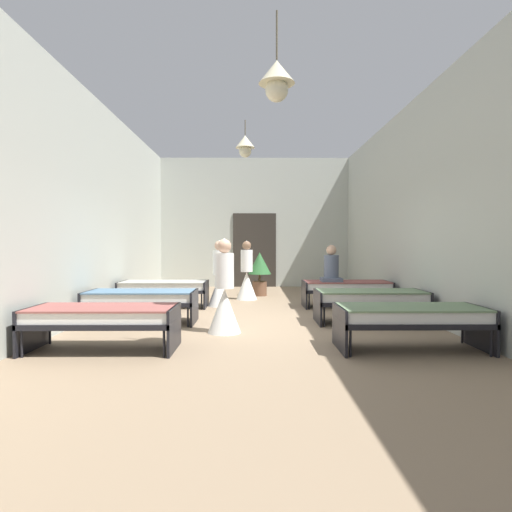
# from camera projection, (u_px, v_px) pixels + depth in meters

# --- Properties ---
(ground_plane) EXTENTS (6.73, 13.44, 0.10)m
(ground_plane) POSITION_uv_depth(u_px,v_px,m) (256.00, 326.00, 7.45)
(ground_plane) COLOR #8C755B
(room_shell) EXTENTS (6.53, 13.04, 4.21)m
(room_shell) POSITION_uv_depth(u_px,v_px,m) (255.00, 210.00, 8.74)
(room_shell) COLOR #B2B7AD
(room_shell) RESTS_ON ground
(bed_left_row_0) EXTENTS (1.90, 0.84, 0.57)m
(bed_left_row_0) POSITION_uv_depth(u_px,v_px,m) (103.00, 317.00, 5.52)
(bed_left_row_0) COLOR black
(bed_left_row_0) RESTS_ON ground
(bed_right_row_0) EXTENTS (1.90, 0.84, 0.57)m
(bed_right_row_0) POSITION_uv_depth(u_px,v_px,m) (410.00, 317.00, 5.55)
(bed_right_row_0) COLOR black
(bed_right_row_0) RESTS_ON ground
(bed_left_row_1) EXTENTS (1.90, 0.84, 0.57)m
(bed_left_row_1) POSITION_uv_depth(u_px,v_px,m) (141.00, 298.00, 7.42)
(bed_left_row_1) COLOR black
(bed_left_row_1) RESTS_ON ground
(bed_right_row_1) EXTENTS (1.90, 0.84, 0.57)m
(bed_right_row_1) POSITION_uv_depth(u_px,v_px,m) (370.00, 298.00, 7.45)
(bed_right_row_1) COLOR black
(bed_right_row_1) RESTS_ON ground
(bed_left_row_2) EXTENTS (1.90, 0.84, 0.57)m
(bed_left_row_2) POSITION_uv_depth(u_px,v_px,m) (164.00, 287.00, 9.32)
(bed_left_row_2) COLOR black
(bed_left_row_2) RESTS_ON ground
(bed_right_row_2) EXTENTS (1.90, 0.84, 0.57)m
(bed_right_row_2) POSITION_uv_depth(u_px,v_px,m) (346.00, 287.00, 9.35)
(bed_right_row_2) COLOR black
(bed_right_row_2) RESTS_ON ground
(nurse_near_aisle) EXTENTS (0.52, 0.52, 1.49)m
(nurse_near_aisle) POSITION_uv_depth(u_px,v_px,m) (224.00, 299.00, 6.62)
(nurse_near_aisle) COLOR white
(nurse_near_aisle) RESTS_ON ground
(nurse_mid_aisle) EXTENTS (0.52, 0.52, 1.49)m
(nurse_mid_aisle) POSITION_uv_depth(u_px,v_px,m) (219.00, 283.00, 9.49)
(nurse_mid_aisle) COLOR white
(nurse_mid_aisle) RESTS_ON ground
(nurse_far_aisle) EXTENTS (0.52, 0.52, 1.49)m
(nurse_far_aisle) POSITION_uv_depth(u_px,v_px,m) (247.00, 278.00, 10.62)
(nurse_far_aisle) COLOR white
(nurse_far_aisle) RESTS_ON ground
(patient_seated_primary) EXTENTS (0.44, 0.44, 0.80)m
(patient_seated_primary) POSITION_uv_depth(u_px,v_px,m) (331.00, 268.00, 9.25)
(patient_seated_primary) COLOR #515B70
(patient_seated_primary) RESTS_ON bed_right_row_2
(potted_plant) EXTENTS (0.62, 0.62, 1.17)m
(potted_plant) POSITION_uv_depth(u_px,v_px,m) (260.00, 268.00, 11.41)
(potted_plant) COLOR brown
(potted_plant) RESTS_ON ground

